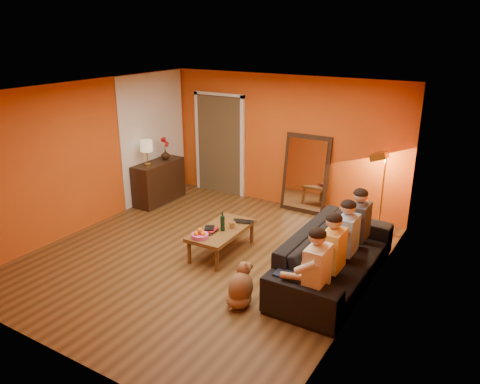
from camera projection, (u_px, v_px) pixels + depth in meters
The scene contains 27 objects.
room_shell at pixel (217, 172), 7.29m from camera, with size 5.00×5.50×2.60m.
white_accent at pixel (154, 137), 9.61m from camera, with size 0.02×1.90×2.58m, color white.
doorway_recess at pixel (223, 144), 10.09m from camera, with size 1.06×0.30×2.10m, color #3F2D19.
door_jamb_left at pixel (198, 142), 10.27m from camera, with size 0.08×0.06×2.20m, color white.
door_jamb_right at pixel (242, 149), 9.71m from camera, with size 0.08×0.06×2.20m, color white.
door_header at pixel (219, 95), 9.63m from camera, with size 1.22×0.06×0.08m, color white.
mirror_frame at pixel (306, 174), 9.02m from camera, with size 0.92×0.06×1.52m, color black.
mirror_glass at pixel (305, 174), 8.99m from camera, with size 0.78×0.02×1.36m, color white.
sideboard at pixel (159, 182), 9.63m from camera, with size 0.44×1.18×0.85m, color black.
table_lamp at pixel (147, 153), 9.16m from camera, with size 0.24×0.24×0.51m, color beige, non-canonical shape.
sofa at pixel (334, 257), 6.61m from camera, with size 1.01×2.58×0.75m, color black.
coffee_table at pixel (222, 241), 7.49m from camera, with size 0.62×1.22×0.42m, color brown, non-canonical shape.
floor_lamp at pixel (382, 194), 8.06m from camera, with size 0.30×0.24×1.44m, color gold, non-canonical shape.
dog at pixel (241, 285), 6.06m from camera, with size 0.32×0.50×0.59m, color olive, non-canonical shape.
person_far_left at pixel (317, 275), 5.67m from camera, with size 0.70×0.44×1.22m, color white, non-canonical shape.
person_mid_left at pixel (333, 257), 6.11m from camera, with size 0.70×0.44×1.22m, color gold, non-canonical shape.
person_mid_right at pixel (347, 241), 6.55m from camera, with size 0.70×0.44×1.22m, color #8BAAD7, non-canonical shape.
person_far_right at pixel (359, 227), 7.00m from camera, with size 0.70×0.44×1.22m, color #343439, non-canonical shape.
fruit_bowl at pixel (200, 233), 7.08m from camera, with size 0.26×0.26×0.16m, color #D54B9B, non-canonical shape.
wine_bottle at pixel (223, 221), 7.30m from camera, with size 0.07×0.07×0.31m, color black.
tumbler at pixel (232, 225), 7.44m from camera, with size 0.11×0.11×0.10m, color #B27F3F.
laptop at pixel (243, 223), 7.61m from camera, with size 0.35×0.22×0.03m, color black.
book_lower at pixel (205, 230), 7.34m from camera, with size 0.19×0.25×0.02m, color black.
book_mid at pixel (206, 229), 7.34m from camera, with size 0.17×0.23×0.02m, color #AF141A.
book_upper at pixel (205, 228), 7.32m from camera, with size 0.15×0.20×0.02m, color black.
vase at pixel (165, 155), 9.65m from camera, with size 0.19×0.19×0.19m, color black.
flowers at pixel (165, 142), 9.56m from camera, with size 0.17×0.17×0.48m, color #AF141A, non-canonical shape.
Camera 1 is at (3.92, -5.40, 3.46)m, focal length 35.00 mm.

